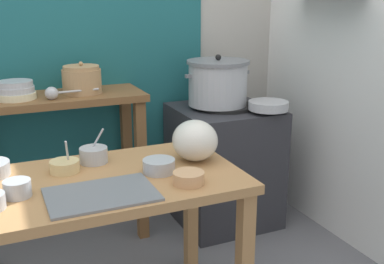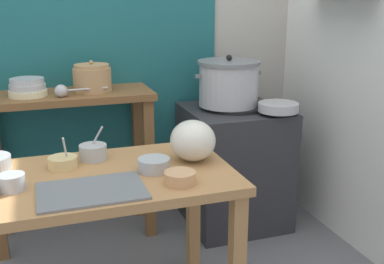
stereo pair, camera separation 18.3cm
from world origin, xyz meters
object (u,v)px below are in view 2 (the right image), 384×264
(steamer_pot, at_px, (229,83))
(wide_pan, at_px, (278,107))
(back_shelf_table, at_px, (71,130))
(clay_pot, at_px, (92,78))
(stove_block, at_px, (234,165))
(serving_tray, at_px, (92,191))
(plastic_bag, at_px, (193,140))
(prep_bowl_1, at_px, (93,152))
(prep_bowl_4, at_px, (154,164))
(prep_bowl_5, at_px, (180,177))
(ladle, at_px, (63,91))
(prep_table, at_px, (103,199))
(prep_bowl_2, at_px, (63,162))
(bowl_stack_enamel, at_px, (28,88))
(prep_bowl_0, at_px, (12,182))

(steamer_pot, height_order, wide_pan, steamer_pot)
(back_shelf_table, distance_m, clay_pot, 0.33)
(back_shelf_table, relative_size, stove_block, 1.23)
(serving_tray, relative_size, wide_pan, 1.68)
(steamer_pot, bearing_deg, stove_block, -26.62)
(clay_pot, bearing_deg, plastic_bag, -68.13)
(prep_bowl_1, bearing_deg, serving_tray, -98.31)
(prep_bowl_4, distance_m, prep_bowl_5, 0.18)
(back_shelf_table, distance_m, prep_bowl_1, 0.69)
(wide_pan, bearing_deg, stove_block, 128.93)
(clay_pot, height_order, prep_bowl_5, clay_pot)
(ladle, bearing_deg, prep_bowl_1, -82.21)
(wide_pan, bearing_deg, prep_bowl_5, -139.06)
(serving_tray, relative_size, prep_bowl_1, 2.57)
(prep_table, relative_size, plastic_bag, 5.01)
(back_shelf_table, distance_m, prep_bowl_2, 0.75)
(stove_block, height_order, bowl_stack_enamel, bowl_stack_enamel)
(prep_table, height_order, stove_block, stove_block)
(back_shelf_table, height_order, bowl_stack_enamel, bowl_stack_enamel)
(bowl_stack_enamel, xyz_separation_m, prep_bowl_4, (0.49, -0.89, -0.20))
(steamer_pot, bearing_deg, bowl_stack_enamel, 175.57)
(back_shelf_table, relative_size, prep_bowl_2, 6.57)
(back_shelf_table, xyz_separation_m, clay_pot, (0.14, 0.00, 0.30))
(back_shelf_table, distance_m, prep_bowl_4, 0.95)
(prep_table, xyz_separation_m, serving_tray, (-0.06, -0.17, 0.12))
(wide_pan, distance_m, prep_bowl_5, 1.10)
(stove_block, distance_m, prep_bowl_5, 1.20)
(prep_bowl_4, xyz_separation_m, prep_bowl_5, (0.06, -0.16, -0.00))
(clay_pot, height_order, prep_bowl_0, clay_pot)
(prep_bowl_2, bearing_deg, prep_bowl_5, -37.71)
(plastic_bag, relative_size, prep_bowl_0, 2.19)
(stove_block, height_order, ladle, ladle)
(prep_bowl_5, bearing_deg, clay_pot, 100.25)
(ladle, relative_size, plastic_bag, 1.33)
(prep_bowl_4, bearing_deg, prep_table, 171.61)
(stove_block, height_order, steamer_pot, steamer_pot)
(stove_block, relative_size, ladle, 2.68)
(prep_bowl_2, bearing_deg, prep_table, -42.74)
(steamer_pot, distance_m, serving_tray, 1.35)
(ladle, bearing_deg, steamer_pot, -0.04)
(plastic_bag, bearing_deg, wide_pan, 34.29)
(wide_pan, bearing_deg, bowl_stack_enamel, 166.56)
(back_shelf_table, relative_size, bowl_stack_enamel, 4.62)
(prep_bowl_2, distance_m, prep_bowl_5, 0.54)
(prep_table, distance_m, prep_bowl_4, 0.26)
(wide_pan, bearing_deg, prep_bowl_2, -162.61)
(bowl_stack_enamel, bearing_deg, wide_pan, -13.44)
(ladle, height_order, prep_bowl_0, ladle)
(prep_bowl_2, bearing_deg, bowl_stack_enamel, 99.85)
(clay_pot, xyz_separation_m, prep_bowl_4, (0.13, -0.91, -0.23))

